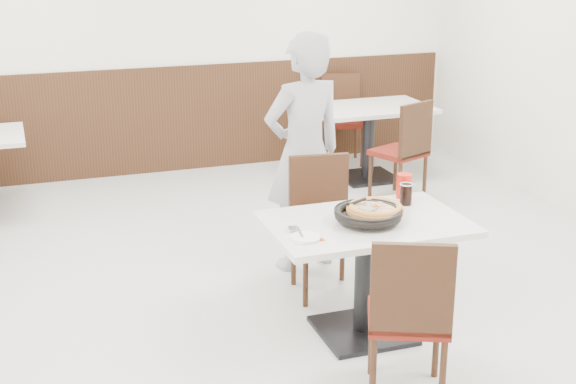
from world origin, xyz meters
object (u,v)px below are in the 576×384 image
object	(u,v)px
pizza	(375,210)
red_cup	(404,186)
chair_far	(325,229)
bg_table_right	(368,143)
side_plate	(306,237)
diner_person	(304,153)
chair_near	(408,314)
bg_chair_right_near	(399,150)
cola_glass	(406,195)
pizza_pan	(368,216)
main_table	(364,278)
bg_chair_right_far	(343,120)

from	to	relation	value
pizza	red_cup	bearing A→B (deg)	42.04
chair_far	bg_table_right	distance (m)	2.79
pizza	side_plate	xyz separation A→B (m)	(-0.51, -0.16, -0.05)
diner_person	bg_table_right	size ratio (longest dim) A/B	1.46
diner_person	bg_table_right	bearing A→B (deg)	-137.15
chair_near	pizza	xyz separation A→B (m)	(0.13, 0.71, 0.34)
diner_person	chair_near	bearing A→B (deg)	76.59
chair_near	bg_chair_right_near	size ratio (longest dim) A/B	1.00
cola_glass	pizza	bearing A→B (deg)	-148.00
chair_far	diner_person	distance (m)	0.65
red_cup	pizza_pan	bearing A→B (deg)	-139.20
side_plate	chair_far	bearing A→B (deg)	60.93
main_table	chair_near	size ratio (longest dim) A/B	1.26
main_table	bg_chair_right_far	bearing A→B (deg)	69.02
side_plate	bg_table_right	distance (m)	3.70
bg_chair_right_near	pizza	bearing A→B (deg)	-142.89
pizza	bg_chair_right_far	world-z (taller)	bg_chair_right_far
side_plate	red_cup	xyz separation A→B (m)	(0.87, 0.49, 0.07)
chair_far	pizza	bearing A→B (deg)	103.20
main_table	chair_far	distance (m)	0.64
bg_chair_right_far	main_table	bearing A→B (deg)	81.80
chair_near	cola_glass	size ratio (longest dim) A/B	7.31
chair_near	diner_person	distance (m)	1.89
diner_person	pizza	bearing A→B (deg)	81.35
pizza	cola_glass	bearing A→B (deg)	32.00
red_cup	bg_table_right	bearing A→B (deg)	69.75
bg_chair_right_far	bg_chair_right_near	bearing A→B (deg)	102.97
cola_glass	red_cup	xyz separation A→B (m)	(0.05, 0.13, 0.02)
chair_near	pizza	distance (m)	0.79
chair_far	pizza	xyz separation A→B (m)	(0.07, -0.62, 0.34)
chair_near	cola_glass	bearing A→B (deg)	88.24
main_table	red_cup	xyz separation A→B (m)	(0.42, 0.33, 0.45)
cola_glass	chair_near	bearing A→B (deg)	-115.70
bg_chair_right_near	pizza_pan	bearing A→B (deg)	-143.64
chair_far	pizza_pan	xyz separation A→B (m)	(0.01, -0.66, 0.32)
pizza	bg_chair_right_near	xyz separation A→B (m)	(1.34, 2.33, -0.34)
main_table	chair_near	xyz separation A→B (m)	(-0.07, -0.70, 0.10)
side_plate	bg_table_right	world-z (taller)	side_plate
red_cup	bg_table_right	distance (m)	2.91
bg_table_right	main_table	bearing A→B (deg)	-115.04
side_plate	bg_chair_right_far	size ratio (longest dim) A/B	0.18
pizza	red_cup	distance (m)	0.48
red_cup	bg_chair_right_near	xyz separation A→B (m)	(0.98, 2.01, -0.35)
main_table	bg_chair_right_far	distance (m)	3.91
main_table	pizza_pan	world-z (taller)	pizza_pan
cola_glass	red_cup	bearing A→B (deg)	68.10
red_cup	diner_person	xyz separation A→B (m)	(-0.40, 0.81, 0.05)
chair_far	diner_person	size ratio (longest dim) A/B	0.54
pizza_pan	pizza	distance (m)	0.08
main_table	bg_table_right	xyz separation A→B (m)	(1.41, 3.02, 0.00)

